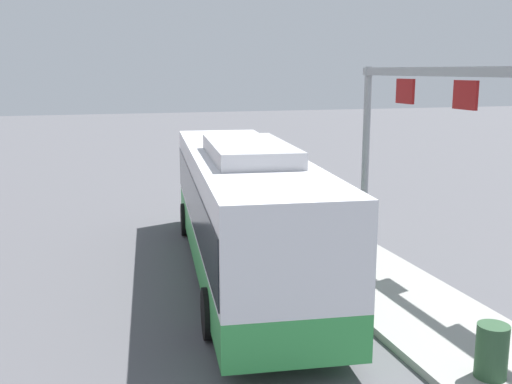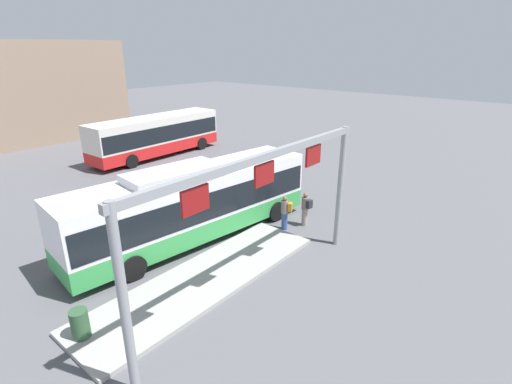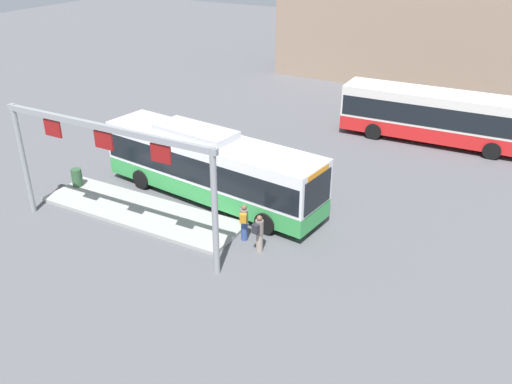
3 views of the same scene
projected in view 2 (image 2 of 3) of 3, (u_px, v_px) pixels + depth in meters
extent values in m
plane|color=#56565B|center=(196.00, 238.00, 17.51)|extent=(120.00, 120.00, 0.00)
cube|color=#9E9E99|center=(205.00, 279.00, 14.27)|extent=(10.00, 2.80, 0.16)
cube|color=green|center=(195.00, 222.00, 17.24)|extent=(11.82, 3.84, 0.85)
cube|color=white|center=(193.00, 194.00, 16.75)|extent=(11.82, 3.84, 1.90)
cube|color=black|center=(193.00, 198.00, 16.82)|extent=(11.59, 3.85, 1.20)
cube|color=black|center=(284.00, 169.00, 20.53)|extent=(0.29, 2.12, 1.50)
cube|color=#B7B7BC|center=(174.00, 173.00, 15.79)|extent=(4.24, 2.21, 0.36)
cube|color=orange|center=(283.00, 153.00, 20.19)|extent=(0.32, 1.75, 0.28)
cylinder|color=black|center=(244.00, 198.00, 20.72)|extent=(1.03, 0.41, 1.00)
cylinder|color=black|center=(276.00, 211.00, 19.09)|extent=(1.03, 0.41, 1.00)
cylinder|color=black|center=(106.00, 245.00, 15.84)|extent=(1.03, 0.41, 1.00)
cylinder|color=black|center=(133.00, 268.00, 14.21)|extent=(1.03, 0.41, 1.00)
cube|color=red|center=(157.00, 146.00, 30.40)|extent=(10.94, 2.79, 0.85)
cube|color=silver|center=(156.00, 129.00, 29.92)|extent=(10.94, 2.79, 1.90)
cube|color=black|center=(156.00, 132.00, 29.99)|extent=(10.73, 2.82, 1.20)
cylinder|color=black|center=(182.00, 139.00, 33.87)|extent=(1.01, 0.33, 1.00)
cylinder|color=black|center=(201.00, 143.00, 32.47)|extent=(1.01, 0.33, 1.00)
cylinder|color=black|center=(112.00, 156.00, 28.82)|extent=(1.01, 0.33, 1.00)
cylinder|color=black|center=(132.00, 161.00, 27.43)|extent=(1.01, 0.33, 1.00)
cylinder|color=#334C8C|center=(284.00, 221.00, 18.20)|extent=(0.36, 0.36, 0.85)
cylinder|color=slate|center=(285.00, 207.00, 17.94)|extent=(0.44, 0.44, 0.60)
sphere|color=brown|center=(285.00, 199.00, 17.80)|extent=(0.22, 0.22, 0.22)
cube|color=#BF7F1E|center=(290.00, 207.00, 17.86)|extent=(0.33, 0.27, 0.40)
cylinder|color=gray|center=(305.00, 217.00, 18.62)|extent=(0.32, 0.32, 0.85)
cylinder|color=slate|center=(305.00, 203.00, 18.36)|extent=(0.38, 0.38, 0.60)
sphere|color=brown|center=(306.00, 195.00, 18.22)|extent=(0.22, 0.22, 0.22)
cube|color=#26262D|center=(309.00, 204.00, 18.17)|extent=(0.30, 0.22, 0.40)
cylinder|color=gray|center=(124.00, 306.00, 8.78)|extent=(0.24, 0.24, 5.20)
cylinder|color=gray|center=(340.00, 188.00, 16.08)|extent=(0.24, 0.24, 5.20)
cube|color=gray|center=(264.00, 157.00, 11.56)|extent=(10.57, 0.20, 0.24)
cube|color=maroon|center=(195.00, 200.00, 9.75)|extent=(0.90, 0.08, 0.70)
cube|color=maroon|center=(264.00, 174.00, 11.76)|extent=(0.90, 0.08, 0.70)
cube|color=maroon|center=(313.00, 155.00, 13.76)|extent=(0.90, 0.08, 0.70)
cylinder|color=#2D5133|center=(80.00, 324.00, 11.18)|extent=(0.52, 0.52, 0.90)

